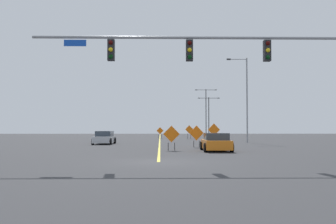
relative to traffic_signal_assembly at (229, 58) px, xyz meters
The scene contains 13 objects.
ground 6.22m from the traffic_signal_assembly, behind, with size 175.68×175.68×0.00m, color #38383A.
road_centre_stripe 49.21m from the traffic_signal_assembly, 94.09° to the left, with size 0.16×97.60×0.01m.
traffic_signal_assembly is the anchor object (origin of this frame).
street_lamp_mid_right 24.94m from the traffic_signal_assembly, 75.52° to the left, with size 2.36×0.24×9.60m.
street_lamp_near_right 60.26m from the traffic_signal_assembly, 84.28° to the left, with size 4.47×0.24×9.65m.
street_lamp_mid_left 58.58m from the traffic_signal_assembly, 83.76° to the left, with size 4.40×0.24×7.81m.
construction_sign_right_shoulder 10.67m from the traffic_signal_assembly, 105.15° to the left, with size 1.23×0.21×1.84m.
construction_sign_median_near 42.60m from the traffic_signal_assembly, 94.70° to the left, with size 1.11×0.13×1.77m.
construction_sign_median_far 39.46m from the traffic_signal_assembly, 88.58° to the left, with size 1.24×0.26×2.06m.
construction_sign_left_shoulder 14.68m from the traffic_signal_assembly, 91.18° to the left, with size 1.26×0.36×1.88m.
construction_sign_left_lane 22.27m from the traffic_signal_assembly, 83.99° to the left, with size 1.32×0.34×2.14m.
car_silver_passing 23.19m from the traffic_signal_assembly, 113.82° to the left, with size 2.04×4.40×1.34m.
car_orange_near 9.95m from the traffic_signal_assembly, 85.95° to the left, with size 2.10×4.28×1.30m.
Camera 1 is at (0.09, -18.90, 1.69)m, focal length 41.00 mm.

